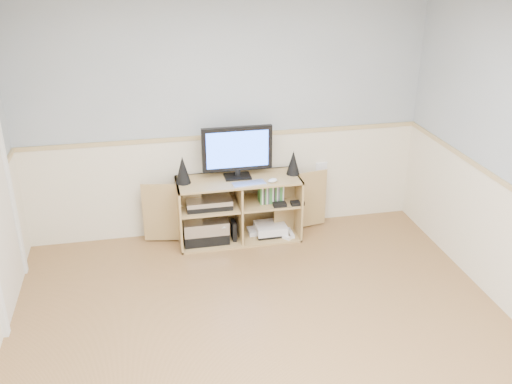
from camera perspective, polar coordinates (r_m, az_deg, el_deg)
room at (r=3.64m, az=1.27°, el=-1.93°), size 4.04×4.54×2.54m
media_cabinet at (r=5.75m, az=-1.83°, el=-1.43°), size 1.89×0.45×0.65m
monitor at (r=5.51m, az=-1.90°, el=4.18°), size 0.68×0.18×0.52m
speaker_left at (r=5.47m, az=-7.34°, el=2.21°), size 0.15×0.15×0.27m
speaker_right at (r=5.65m, az=3.74°, el=2.96°), size 0.13×0.13×0.25m
keyboard at (r=5.45m, az=-0.70°, el=0.85°), size 0.33×0.16×0.01m
mouse at (r=5.49m, az=1.69°, el=1.16°), size 0.11×0.09×0.04m
av_components at (r=5.71m, az=-4.94°, el=-2.98°), size 0.52×0.33×0.47m
game_consoles at (r=5.86m, az=1.33°, el=-3.74°), size 0.45×0.30×0.11m
game_cases at (r=5.68m, az=1.49°, el=-0.06°), size 0.24×0.14×0.19m
wall_outlet at (r=6.01m, az=6.54°, el=2.41°), size 0.12×0.03×0.12m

